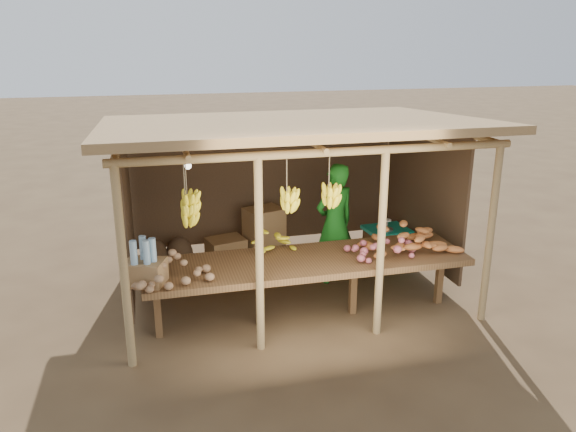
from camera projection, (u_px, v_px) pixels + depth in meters
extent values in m
plane|color=brown|center=(288.00, 287.00, 7.88)|extent=(60.00, 60.00, 0.00)
cylinder|color=#A28253|center=(124.00, 270.00, 5.67)|extent=(0.09, 0.09, 2.20)
cylinder|color=#A28253|center=(490.00, 236.00, 6.66)|extent=(0.09, 0.09, 2.20)
cylinder|color=#A28253|center=(128.00, 194.00, 8.44)|extent=(0.09, 0.09, 2.20)
cylinder|color=#A28253|center=(387.00, 178.00, 9.43)|extent=(0.09, 0.09, 2.20)
cylinder|color=#A28253|center=(259.00, 257.00, 6.00)|extent=(0.09, 0.09, 2.20)
cylinder|color=#A28253|center=(381.00, 246.00, 6.33)|extent=(0.09, 0.09, 2.20)
cylinder|color=#A28253|center=(324.00, 153.00, 5.83)|extent=(4.40, 0.09, 0.09)
cylinder|color=#A28253|center=(264.00, 116.00, 8.60)|extent=(4.40, 0.09, 0.09)
cube|color=#A17A4B|center=(288.00, 124.00, 7.19)|extent=(4.70, 3.50, 0.28)
cube|color=#4D3723|center=(265.00, 179.00, 8.88)|extent=(4.20, 0.04, 1.98)
cube|color=#4D3723|center=(128.00, 212.00, 7.21)|extent=(0.04, 2.40, 1.98)
cube|color=#4D3723|center=(422.00, 191.00, 8.19)|extent=(0.04, 2.40, 1.98)
cube|color=brown|center=(307.00, 262.00, 6.77)|extent=(3.90, 1.05, 0.08)
cube|color=brown|center=(157.00, 309.00, 6.47)|extent=(0.08, 0.08, 0.72)
cube|color=brown|center=(259.00, 297.00, 6.75)|extent=(0.08, 0.08, 0.72)
cube|color=brown|center=(353.00, 287.00, 7.04)|extent=(0.08, 0.08, 0.72)
cube|color=brown|center=(439.00, 277.00, 7.32)|extent=(0.08, 0.08, 0.72)
cylinder|color=navy|center=(145.00, 266.00, 6.39)|extent=(0.34, 0.34, 0.12)
cube|color=olive|center=(145.00, 272.00, 6.04)|extent=(0.51, 0.46, 0.26)
imported|color=#176A19|center=(335.00, 223.00, 7.87)|extent=(0.72, 0.59, 1.72)
cube|color=brown|center=(386.00, 248.00, 8.64)|extent=(0.61, 0.52, 0.53)
cube|color=#0C8E79|center=(387.00, 230.00, 8.55)|extent=(0.67, 0.59, 0.05)
cube|color=olive|center=(264.00, 248.00, 8.67)|extent=(0.63, 0.55, 0.43)
cube|color=olive|center=(264.00, 222.00, 8.54)|extent=(0.63, 0.55, 0.43)
cube|color=olive|center=(226.00, 252.00, 8.53)|extent=(0.63, 0.55, 0.43)
ellipsoid|color=#4D3723|center=(154.00, 254.00, 8.45)|extent=(0.41, 0.41, 0.55)
ellipsoid|color=#4D3723|center=(179.00, 252.00, 8.53)|extent=(0.41, 0.41, 0.55)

